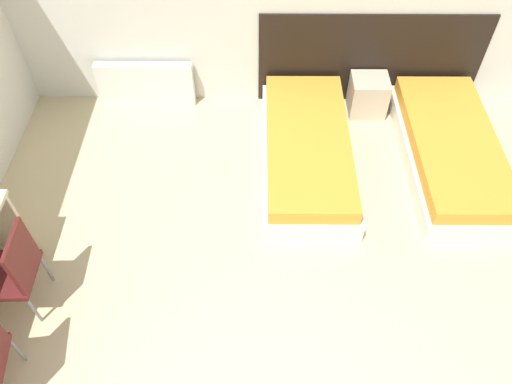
{
  "coord_description": "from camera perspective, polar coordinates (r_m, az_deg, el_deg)",
  "views": [
    {
      "loc": [
        0.02,
        -0.38,
        3.82
      ],
      "look_at": [
        0.0,
        2.37,
        0.55
      ],
      "focal_mm": 35.0,
      "sensor_mm": 36.0,
      "label": 1
    }
  ],
  "objects": [
    {
      "name": "bed_near_window",
      "position": [
        5.17,
        5.86,
        4.79
      ],
      "size": [
        0.91,
        2.04,
        0.38
      ],
      "color": "silver",
      "rests_on": "ground_plane"
    },
    {
      "name": "nightstand",
      "position": [
        5.87,
        12.67,
        10.73
      ],
      "size": [
        0.41,
        0.37,
        0.44
      ],
      "color": "beige",
      "rests_on": "ground_plane"
    },
    {
      "name": "bed_near_door",
      "position": [
        5.51,
        21.31,
        4.43
      ],
      "size": [
        0.91,
        2.04,
        0.38
      ],
      "color": "silver",
      "rests_on": "ground_plane"
    },
    {
      "name": "headboard_panel",
      "position": [
        5.85,
        12.93,
        14.53
      ],
      "size": [
        2.48,
        0.03,
        1.09
      ],
      "color": "black",
      "rests_on": "ground_plane"
    },
    {
      "name": "radiator",
      "position": [
        5.96,
        -12.44,
        11.96
      ],
      "size": [
        1.09,
        0.12,
        0.53
      ],
      "color": "silver",
      "rests_on": "ground_plane"
    },
    {
      "name": "chair_near_laptop",
      "position": [
        4.33,
        -26.08,
        -7.98
      ],
      "size": [
        0.45,
        0.45,
        0.9
      ],
      "rotation": [
        0.0,
        0.0,
        0.02
      ],
      "color": "#511919",
      "rests_on": "ground_plane"
    }
  ]
}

